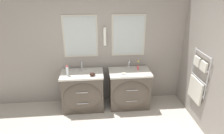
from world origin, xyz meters
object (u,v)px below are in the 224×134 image
vanity_right (129,89)px  amenity_bowl (92,74)px  flower_vase (138,66)px  vanity_left (83,91)px  toiletry_bottle (67,71)px

vanity_right → amenity_bowl: (-0.81, -0.11, 0.45)m
flower_vase → vanity_left: bearing=-174.8°
toiletry_bottle → amenity_bowl: size_ratio=1.96×
toiletry_bottle → amenity_bowl: 0.51m
vanity_left → vanity_right: size_ratio=1.00×
toiletry_bottle → amenity_bowl: bearing=-5.6°
vanity_left → amenity_bowl: size_ratio=7.95×
amenity_bowl → vanity_right: bearing=7.5°
vanity_right → flower_vase: size_ratio=4.14×
vanity_left → amenity_bowl: (0.22, -0.11, 0.45)m
vanity_left → toiletry_bottle: toiletry_bottle is taller
toiletry_bottle → flower_vase: bearing=6.4°
vanity_left → flower_vase: bearing=5.2°
vanity_left → flower_vase: (1.22, 0.11, 0.50)m
amenity_bowl → flower_vase: 1.02m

